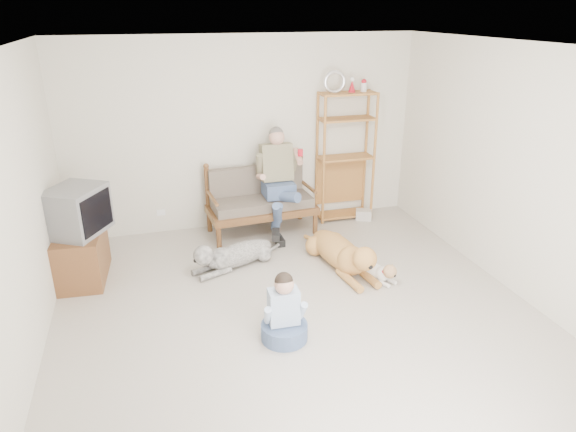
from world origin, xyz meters
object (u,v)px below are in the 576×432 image
object	(u,v)px
loveseat	(260,199)
etagere	(345,156)
tv_stand	(82,255)
golden_retriever	(343,254)

from	to	relation	value
loveseat	etagere	size ratio (longest dim) A/B	0.70
loveseat	tv_stand	xyz separation A→B (m)	(-2.36, -0.79, -0.19)
tv_stand	golden_retriever	bearing A→B (deg)	-7.42
tv_stand	etagere	bearing A→B (deg)	18.49
loveseat	tv_stand	bearing A→B (deg)	-165.43
etagere	golden_retriever	xyz separation A→B (m)	(-0.63, -1.57, -0.78)
loveseat	etagere	world-z (taller)	etagere
etagere	golden_retriever	size ratio (longest dim) A/B	1.37
etagere	tv_stand	size ratio (longest dim) A/B	2.37
loveseat	golden_retriever	distance (m)	1.61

